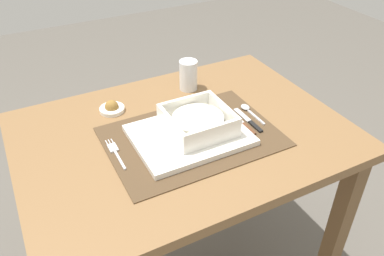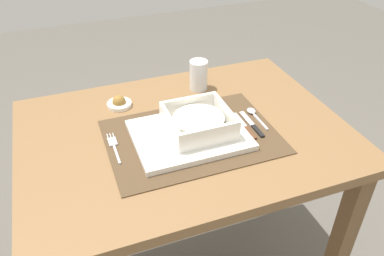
{
  "view_description": "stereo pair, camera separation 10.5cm",
  "coord_description": "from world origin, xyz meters",
  "px_view_note": "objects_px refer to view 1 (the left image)",
  "views": [
    {
      "loc": [
        -0.38,
        -0.8,
        1.37
      ],
      "look_at": [
        0.01,
        -0.04,
        0.76
      ],
      "focal_mm": 36.62,
      "sensor_mm": 36.0,
      "label": 1
    },
    {
      "loc": [
        -0.29,
        -0.84,
        1.37
      ],
      "look_at": [
        0.01,
        -0.04,
        0.76
      ],
      "focal_mm": 36.62,
      "sensor_mm": 36.0,
      "label": 2
    }
  ],
  "objects_px": {
    "porridge_bowl": "(198,122)",
    "condiment_saucer": "(112,108)",
    "spoon": "(247,109)",
    "bread_knife": "(243,124)",
    "fork": "(115,151)",
    "dining_table": "(184,163)",
    "butter_knife": "(250,121)",
    "drinking_glass": "(188,76)"
  },
  "relations": [
    {
      "from": "fork",
      "to": "bread_knife",
      "type": "relative_size",
      "value": 1.01
    },
    {
      "from": "bread_knife",
      "to": "condiment_saucer",
      "type": "height_order",
      "value": "condiment_saucer"
    },
    {
      "from": "dining_table",
      "to": "porridge_bowl",
      "type": "xyz_separation_m",
      "value": [
        0.03,
        -0.03,
        0.16
      ]
    },
    {
      "from": "fork",
      "to": "spoon",
      "type": "relative_size",
      "value": 1.18
    },
    {
      "from": "fork",
      "to": "bread_knife",
      "type": "xyz_separation_m",
      "value": [
        0.36,
        -0.05,
        0.0
      ]
    },
    {
      "from": "butter_knife",
      "to": "drinking_glass",
      "type": "relative_size",
      "value": 1.35
    },
    {
      "from": "bread_knife",
      "to": "drinking_glass",
      "type": "relative_size",
      "value": 1.36
    },
    {
      "from": "porridge_bowl",
      "to": "fork",
      "type": "relative_size",
      "value": 1.25
    },
    {
      "from": "dining_table",
      "to": "bread_knife",
      "type": "relative_size",
      "value": 6.76
    },
    {
      "from": "butter_knife",
      "to": "spoon",
      "type": "bearing_deg",
      "value": 65.36
    },
    {
      "from": "spoon",
      "to": "drinking_glass",
      "type": "height_order",
      "value": "drinking_glass"
    },
    {
      "from": "bread_knife",
      "to": "fork",
      "type": "bearing_deg",
      "value": 176.65
    },
    {
      "from": "fork",
      "to": "drinking_glass",
      "type": "xyz_separation_m",
      "value": [
        0.32,
        0.21,
        0.04
      ]
    },
    {
      "from": "spoon",
      "to": "dining_table",
      "type": "bearing_deg",
      "value": 176.63
    },
    {
      "from": "porridge_bowl",
      "to": "condiment_saucer",
      "type": "height_order",
      "value": "porridge_bowl"
    },
    {
      "from": "spoon",
      "to": "bread_knife",
      "type": "xyz_separation_m",
      "value": [
        -0.05,
        -0.05,
        -0.0
      ]
    },
    {
      "from": "dining_table",
      "to": "drinking_glass",
      "type": "xyz_separation_m",
      "value": [
        0.12,
        0.21,
        0.16
      ]
    },
    {
      "from": "butter_knife",
      "to": "condiment_saucer",
      "type": "bearing_deg",
      "value": 146.81
    },
    {
      "from": "dining_table",
      "to": "drinking_glass",
      "type": "relative_size",
      "value": 9.21
    },
    {
      "from": "fork",
      "to": "butter_knife",
      "type": "relative_size",
      "value": 1.02
    },
    {
      "from": "fork",
      "to": "bread_knife",
      "type": "height_order",
      "value": "bread_knife"
    },
    {
      "from": "dining_table",
      "to": "drinking_glass",
      "type": "height_order",
      "value": "drinking_glass"
    },
    {
      "from": "dining_table",
      "to": "bread_knife",
      "type": "height_order",
      "value": "bread_knife"
    },
    {
      "from": "butter_knife",
      "to": "drinking_glass",
      "type": "bearing_deg",
      "value": 107.17
    },
    {
      "from": "butter_knife",
      "to": "condiment_saucer",
      "type": "relative_size",
      "value": 1.78
    },
    {
      "from": "butter_knife",
      "to": "dining_table",
      "type": "bearing_deg",
      "value": 167.05
    },
    {
      "from": "bread_knife",
      "to": "drinking_glass",
      "type": "height_order",
      "value": "drinking_glass"
    },
    {
      "from": "fork",
      "to": "spoon",
      "type": "bearing_deg",
      "value": 5.22
    },
    {
      "from": "butter_knife",
      "to": "bread_knife",
      "type": "distance_m",
      "value": 0.02
    },
    {
      "from": "porridge_bowl",
      "to": "fork",
      "type": "xyz_separation_m",
      "value": [
        -0.23,
        0.03,
        -0.04
      ]
    },
    {
      "from": "drinking_glass",
      "to": "condiment_saucer",
      "type": "xyz_separation_m",
      "value": [
        -0.26,
        -0.02,
        -0.03
      ]
    },
    {
      "from": "spoon",
      "to": "butter_knife",
      "type": "xyz_separation_m",
      "value": [
        -0.03,
        -0.05,
        -0.0
      ]
    },
    {
      "from": "drinking_glass",
      "to": "bread_knife",
      "type": "bearing_deg",
      "value": -81.15
    },
    {
      "from": "fork",
      "to": "spoon",
      "type": "xyz_separation_m",
      "value": [
        0.41,
        0.01,
        0.0
      ]
    },
    {
      "from": "fork",
      "to": "butter_knife",
      "type": "distance_m",
      "value": 0.39
    },
    {
      "from": "fork",
      "to": "spoon",
      "type": "height_order",
      "value": "spoon"
    },
    {
      "from": "dining_table",
      "to": "spoon",
      "type": "bearing_deg",
      "value": 0.1
    },
    {
      "from": "dining_table",
      "to": "butter_knife",
      "type": "xyz_separation_m",
      "value": [
        0.19,
        -0.05,
        0.12
      ]
    },
    {
      "from": "porridge_bowl",
      "to": "spoon",
      "type": "height_order",
      "value": "porridge_bowl"
    },
    {
      "from": "spoon",
      "to": "bread_knife",
      "type": "distance_m",
      "value": 0.08
    },
    {
      "from": "porridge_bowl",
      "to": "drinking_glass",
      "type": "xyz_separation_m",
      "value": [
        0.09,
        0.24,
        0.0
      ]
    },
    {
      "from": "drinking_glass",
      "to": "butter_knife",
      "type": "bearing_deg",
      "value": -76.05
    }
  ]
}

